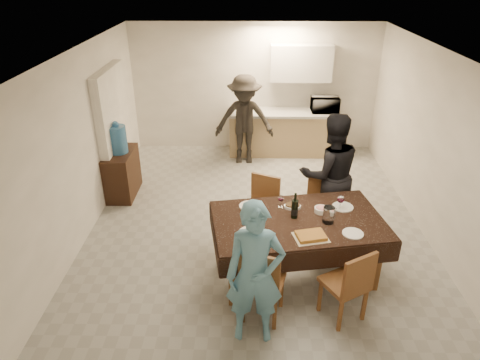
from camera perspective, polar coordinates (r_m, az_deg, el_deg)
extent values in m
cube|color=#9FA09B|center=(6.75, 2.11, -5.47)|extent=(5.00, 6.00, 0.02)
cube|color=white|center=(5.77, 2.57, 16.78)|extent=(5.00, 6.00, 0.02)
cube|color=white|center=(8.98, 1.94, 12.15)|extent=(5.00, 0.02, 2.60)
cube|color=white|center=(3.56, 3.28, -14.13)|extent=(5.00, 0.02, 2.60)
cube|color=white|center=(6.57, -20.11, 4.62)|extent=(0.02, 6.00, 2.60)
cube|color=white|center=(6.69, 24.33, 4.21)|extent=(0.02, 6.00, 2.60)
cube|color=white|center=(7.69, -16.36, 6.42)|extent=(0.15, 1.40, 2.10)
cube|color=tan|center=(8.98, 5.73, 6.18)|extent=(2.20, 0.60, 0.86)
cube|color=#B8B8B2|center=(8.83, 5.87, 8.93)|extent=(2.24, 0.64, 0.05)
cube|color=silver|center=(8.74, 8.14, 15.18)|extent=(1.20, 0.34, 0.70)
cube|color=black|center=(5.33, 7.79, -5.45)|extent=(2.25, 1.54, 0.04)
cube|color=brown|center=(5.56, 7.53, -8.97)|extent=(0.08, 0.08, 0.77)
cube|color=brown|center=(4.88, 3.10, -13.35)|extent=(0.55, 0.55, 0.05)
cube|color=brown|center=(4.56, 3.27, -12.48)|extent=(0.44, 0.16, 0.48)
cube|color=brown|center=(5.01, 13.73, -13.24)|extent=(0.59, 0.59, 0.05)
cube|color=brown|center=(4.70, 14.55, -12.40)|extent=(0.39, 0.25, 0.46)
cube|color=brown|center=(6.10, 2.66, -4.21)|extent=(0.57, 0.57, 0.05)
cube|color=brown|center=(5.80, 2.76, -3.06)|extent=(0.41, 0.22, 0.46)
cube|color=brown|center=(6.19, 11.04, -4.07)|extent=(0.47, 0.47, 0.05)
cube|color=brown|center=(5.88, 11.58, -2.87)|extent=(0.45, 0.06, 0.48)
cube|color=#311D10|center=(7.59, -15.43, 0.86)|extent=(0.43, 0.86, 0.79)
cylinder|color=#3B7CBC|center=(7.34, -16.02, 5.22)|extent=(0.31, 0.31, 0.46)
cylinder|color=white|center=(5.28, 11.72, -4.56)|extent=(0.14, 0.14, 0.21)
cube|color=#B68435|center=(5.01, 9.43, -7.36)|extent=(0.44, 0.36, 0.05)
cylinder|color=white|center=(5.50, 10.75, -3.94)|extent=(0.17, 0.17, 0.07)
cylinder|color=white|center=(5.54, 7.00, -3.54)|extent=(0.20, 0.20, 0.03)
cylinder|color=white|center=(5.03, 1.32, -7.01)|extent=(0.26, 0.26, 0.02)
cylinder|color=white|center=(5.18, 14.82, -6.91)|extent=(0.25, 0.25, 0.01)
cylinder|color=white|center=(5.53, 1.29, -3.50)|extent=(0.27, 0.27, 0.02)
cylinder|color=white|center=(5.67, 13.54, -3.50)|extent=(0.27, 0.27, 0.02)
imported|color=silver|center=(8.88, 11.28, 9.86)|extent=(0.54, 0.37, 0.30)
imported|color=#5D96B3|center=(4.43, 2.02, -12.51)|extent=(0.60, 0.40, 1.64)
imported|color=black|center=(6.26, 11.87, 0.75)|extent=(0.99, 0.83, 1.83)
imported|color=black|center=(8.37, 0.59, 8.01)|extent=(1.14, 0.65, 1.76)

